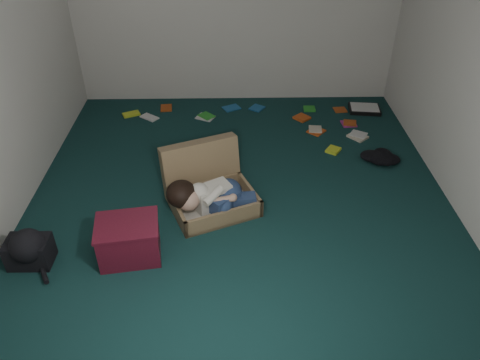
{
  "coord_description": "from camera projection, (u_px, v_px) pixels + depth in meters",
  "views": [
    {
      "loc": [
        -0.07,
        -3.52,
        2.75
      ],
      "look_at": [
        0.0,
        -0.15,
        0.35
      ],
      "focal_mm": 35.0,
      "sensor_mm": 36.0,
      "label": 1
    }
  ],
  "objects": [
    {
      "name": "backpack",
      "position": [
        29.0,
        251.0,
        3.73
      ],
      "size": [
        0.43,
        0.34,
        0.25
      ],
      "primitive_type": null,
      "rotation": [
        0.0,
        0.0,
        -0.01
      ],
      "color": "black",
      "rests_on": "floor"
    },
    {
      "name": "book_scatter",
      "position": [
        264.0,
        119.0,
        5.8
      ],
      "size": [
        2.91,
        1.3,
        0.02
      ],
      "color": "#C8DE27",
      "rests_on": "floor"
    },
    {
      "name": "floor",
      "position": [
        240.0,
        201.0,
        4.47
      ],
      "size": [
        4.5,
        4.5,
        0.0
      ],
      "primitive_type": "plane",
      "color": "#113232",
      "rests_on": "ground"
    },
    {
      "name": "person",
      "position": [
        210.0,
        196.0,
        4.19
      ],
      "size": [
        0.83,
        0.43,
        0.34
      ],
      "rotation": [
        0.0,
        0.0,
        0.39
      ],
      "color": "silver",
      "rests_on": "suitcase"
    },
    {
      "name": "clothing_pile",
      "position": [
        380.0,
        158.0,
        4.97
      ],
      "size": [
        0.49,
        0.45,
        0.13
      ],
      "primitive_type": null,
      "rotation": [
        0.0,
        0.0,
        0.36
      ],
      "color": "black",
      "rests_on": "floor"
    },
    {
      "name": "wall_front",
      "position": [
        251.0,
        290.0,
        1.88
      ],
      "size": [
        4.5,
        0.0,
        4.5
      ],
      "primitive_type": "plane",
      "rotation": [
        -1.57,
        0.0,
        0.0
      ],
      "color": "silver",
      "rests_on": "ground"
    },
    {
      "name": "suitcase",
      "position": [
        208.0,
        187.0,
        4.37
      ],
      "size": [
        0.96,
        0.95,
        0.55
      ],
      "rotation": [
        0.0,
        0.0,
        0.39
      ],
      "color": "olive",
      "rests_on": "floor"
    },
    {
      "name": "maroon_bin",
      "position": [
        129.0,
        240.0,
        3.77
      ],
      "size": [
        0.55,
        0.46,
        0.34
      ],
      "rotation": [
        0.0,
        0.0,
        0.15
      ],
      "color": "#571122",
      "rests_on": "floor"
    },
    {
      "name": "paper_tray",
      "position": [
        364.0,
        109.0,
        5.98
      ],
      "size": [
        0.42,
        0.33,
        0.05
      ],
      "rotation": [
        0.0,
        0.0,
        -0.12
      ],
      "color": "black",
      "rests_on": "floor"
    }
  ]
}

